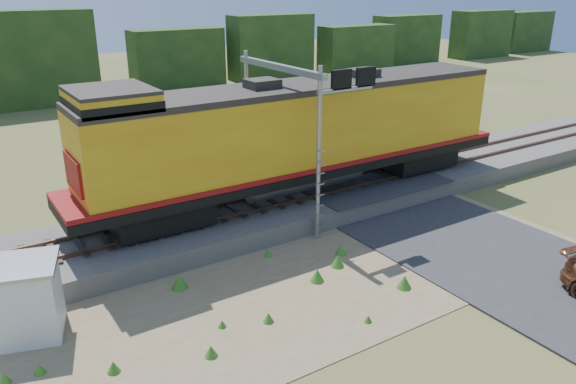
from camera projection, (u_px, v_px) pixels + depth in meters
ground at (317, 288)px, 19.06m from camera, size 140.00×140.00×0.00m
ballast at (234, 219)px, 23.63m from camera, size 70.00×5.00×0.80m
rails at (234, 208)px, 23.46m from camera, size 70.00×1.54×0.16m
dirt_shoulder at (259, 298)px, 18.43m from camera, size 26.00×8.00×0.03m
road at (444, 231)px, 23.17m from camera, size 7.00×66.00×0.86m
tree_line_north at (58, 65)px, 47.82m from camera, size 130.00×3.00×6.50m
weed_clumps at (224, 318)px, 17.36m from camera, size 15.00×6.20×0.56m
locomotive at (299, 134)px, 24.15m from camera, size 20.92×3.19×5.40m
shed at (26, 299)px, 16.19m from camera, size 2.45×2.45×2.33m
signal_gantry at (296, 102)px, 22.75m from camera, size 2.74×6.20×6.92m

